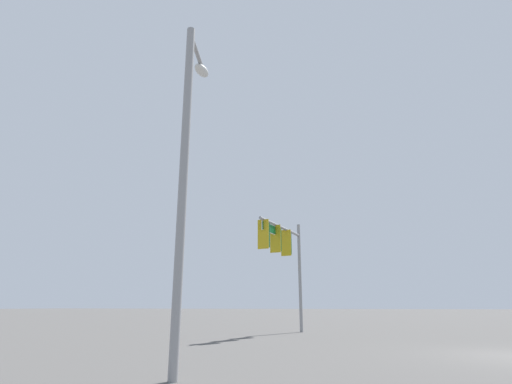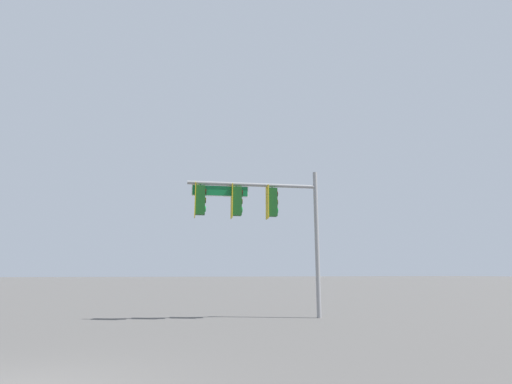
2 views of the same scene
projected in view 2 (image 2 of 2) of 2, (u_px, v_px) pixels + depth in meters
name	position (u px, v px, depth m)	size (l,w,h in m)	color
signal_pole_near	(254.00, 207.00, 15.27)	(5.07, 0.98, 5.59)	gray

